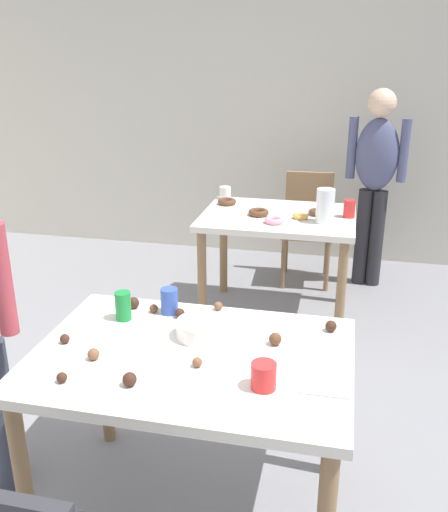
% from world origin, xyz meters
% --- Properties ---
extents(ground_plane, '(6.40, 6.40, 0.00)m').
position_xyz_m(ground_plane, '(0.00, 0.00, 0.00)').
color(ground_plane, gray).
extents(wall_back, '(6.40, 0.10, 2.60)m').
position_xyz_m(wall_back, '(0.00, 3.20, 1.30)').
color(wall_back, beige).
rests_on(wall_back, ground_plane).
extents(dining_table_near, '(1.18, 0.83, 0.75)m').
position_xyz_m(dining_table_near, '(0.07, -0.03, 0.65)').
color(dining_table_near, silver).
rests_on(dining_table_near, ground_plane).
extents(dining_table_far, '(1.02, 0.78, 0.75)m').
position_xyz_m(dining_table_far, '(0.15, 1.86, 0.64)').
color(dining_table_far, silver).
rests_on(dining_table_far, ground_plane).
extents(chair_far_table, '(0.42, 0.42, 0.87)m').
position_xyz_m(chair_far_table, '(0.30, 2.60, 0.50)').
color(chair_far_table, olive).
rests_on(chair_far_table, ground_plane).
extents(person_adult_far, '(0.46, 0.24, 1.53)m').
position_xyz_m(person_adult_far, '(0.79, 2.59, 0.92)').
color(person_adult_far, '#28282D').
rests_on(person_adult_far, ground_plane).
extents(mixing_bowl, '(0.19, 0.19, 0.07)m').
position_xyz_m(mixing_bowl, '(0.07, 0.11, 0.78)').
color(mixing_bowl, white).
rests_on(mixing_bowl, dining_table_near).
extents(soda_can, '(0.07, 0.07, 0.12)m').
position_xyz_m(soda_can, '(-0.28, 0.18, 0.81)').
color(soda_can, '#198438').
rests_on(soda_can, dining_table_near).
extents(fork_near, '(0.17, 0.02, 0.01)m').
position_xyz_m(fork_near, '(0.56, -0.19, 0.75)').
color(fork_near, silver).
rests_on(fork_near, dining_table_near).
extents(cup_near_0, '(0.09, 0.09, 0.09)m').
position_xyz_m(cup_near_0, '(0.36, -0.19, 0.80)').
color(cup_near_0, red).
rests_on(cup_near_0, dining_table_near).
extents(cup_near_1, '(0.07, 0.07, 0.11)m').
position_xyz_m(cup_near_1, '(-0.11, 0.28, 0.81)').
color(cup_near_1, '#3351B2').
rests_on(cup_near_1, dining_table_near).
extents(cake_ball_0, '(0.05, 0.05, 0.05)m').
position_xyz_m(cake_ball_0, '(-0.08, -0.28, 0.77)').
color(cake_ball_0, '#3D2319').
rests_on(cake_ball_0, dining_table_near).
extents(cake_ball_1, '(0.04, 0.04, 0.04)m').
position_xyz_m(cake_ball_1, '(0.11, -0.11, 0.77)').
color(cake_ball_1, brown).
rests_on(cake_ball_1, dining_table_near).
extents(cake_ball_2, '(0.05, 0.05, 0.05)m').
position_xyz_m(cake_ball_2, '(-0.28, 0.29, 0.77)').
color(cake_ball_2, '#3D2319').
rests_on(cake_ball_2, dining_table_near).
extents(cake_ball_3, '(0.04, 0.04, 0.04)m').
position_xyz_m(cake_ball_3, '(-0.27, -0.15, 0.77)').
color(cake_ball_3, brown).
rests_on(cake_ball_3, dining_table_near).
extents(cake_ball_4, '(0.04, 0.04, 0.04)m').
position_xyz_m(cake_ball_4, '(-0.06, 0.24, 0.77)').
color(cake_ball_4, '#3D2319').
rests_on(cake_ball_4, dining_table_near).
extents(cake_ball_5, '(0.04, 0.04, 0.04)m').
position_xyz_m(cake_ball_5, '(-0.18, 0.27, 0.77)').
color(cake_ball_5, brown).
rests_on(cake_ball_5, dining_table_near).
extents(cake_ball_6, '(0.04, 0.04, 0.04)m').
position_xyz_m(cake_ball_6, '(-0.31, -0.31, 0.77)').
color(cake_ball_6, '#3D2319').
rests_on(cake_ball_6, dining_table_near).
extents(cake_ball_7, '(0.05, 0.05, 0.05)m').
position_xyz_m(cake_ball_7, '(0.57, 0.26, 0.77)').
color(cake_ball_7, '#3D2319').
rests_on(cake_ball_7, dining_table_near).
extents(cake_ball_8, '(0.04, 0.04, 0.04)m').
position_xyz_m(cake_ball_8, '(0.08, 0.35, 0.77)').
color(cake_ball_8, brown).
rests_on(cake_ball_8, dining_table_near).
extents(cake_ball_9, '(0.05, 0.05, 0.05)m').
position_xyz_m(cake_ball_9, '(0.36, 0.10, 0.77)').
color(cake_ball_9, brown).
rests_on(cake_ball_9, dining_table_near).
extents(cake_ball_10, '(0.04, 0.04, 0.04)m').
position_xyz_m(cake_ball_10, '(-0.43, -0.06, 0.77)').
color(cake_ball_10, '#3D2319').
rests_on(cake_ball_10, dining_table_near).
extents(pitcher_far, '(0.12, 0.12, 0.22)m').
position_xyz_m(pitcher_far, '(0.46, 1.74, 0.86)').
color(pitcher_far, white).
rests_on(pitcher_far, dining_table_far).
extents(cup_far_0, '(0.08, 0.08, 0.09)m').
position_xyz_m(cup_far_0, '(-0.29, 2.19, 0.80)').
color(cup_far_0, white).
rests_on(cup_far_0, dining_table_far).
extents(cup_far_1, '(0.08, 0.08, 0.12)m').
position_xyz_m(cup_far_1, '(0.62, 1.90, 0.81)').
color(cup_far_1, red).
rests_on(cup_far_1, dining_table_far).
extents(donut_far_0, '(0.13, 0.13, 0.04)m').
position_xyz_m(donut_far_0, '(-0.24, 2.04, 0.77)').
color(donut_far_0, brown).
rests_on(donut_far_0, dining_table_far).
extents(donut_far_1, '(0.10, 0.10, 0.03)m').
position_xyz_m(donut_far_1, '(0.30, 1.80, 0.77)').
color(donut_far_1, gold).
rests_on(donut_far_1, dining_table_far).
extents(donut_far_2, '(0.12, 0.12, 0.04)m').
position_xyz_m(donut_far_2, '(0.41, 1.91, 0.77)').
color(donut_far_2, brown).
rests_on(donut_far_2, dining_table_far).
extents(donut_far_3, '(0.14, 0.14, 0.04)m').
position_xyz_m(donut_far_3, '(0.02, 1.81, 0.77)').
color(donut_far_3, brown).
rests_on(donut_far_3, dining_table_far).
extents(donut_far_4, '(0.13, 0.13, 0.04)m').
position_xyz_m(donut_far_4, '(0.15, 1.66, 0.77)').
color(donut_far_4, pink).
rests_on(donut_far_4, dining_table_far).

